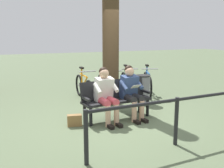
% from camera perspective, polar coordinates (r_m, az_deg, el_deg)
% --- Properties ---
extents(ground_plane, '(40.00, 40.00, 0.00)m').
position_cam_1_polar(ground_plane, '(6.04, 1.25, -7.67)').
color(ground_plane, '#566647').
extents(bench, '(1.64, 0.63, 0.87)m').
position_cam_1_polar(bench, '(6.05, 0.72, -2.64)').
color(bench, black).
rests_on(bench, ground).
extents(person_reading, '(0.52, 0.79, 1.20)m').
position_cam_1_polar(person_reading, '(6.03, 4.12, -1.16)').
color(person_reading, '#334772').
rests_on(person_reading, ground).
extents(person_companion, '(0.52, 0.79, 1.20)m').
position_cam_1_polar(person_companion, '(5.73, -1.33, -1.80)').
color(person_companion, white).
rests_on(person_companion, ground).
extents(handbag, '(0.32, 0.19, 0.24)m').
position_cam_1_polar(handbag, '(5.68, -8.03, -7.71)').
color(handbag, olive).
rests_on(handbag, ground).
extents(tree_trunk, '(0.44, 0.44, 3.92)m').
position_cam_1_polar(tree_trunk, '(7.12, -0.29, 11.21)').
color(tree_trunk, '#4C3823').
rests_on(tree_trunk, ground).
extents(litter_bin, '(0.41, 0.41, 0.78)m').
position_cam_1_polar(litter_bin, '(7.39, 6.60, -1.09)').
color(litter_bin, slate).
rests_on(litter_bin, ground).
extents(bicycle_red, '(0.72, 1.58, 0.94)m').
position_cam_1_polar(bicycle_red, '(8.37, 7.59, 0.08)').
color(bicycle_red, black).
rests_on(bicycle_red, ground).
extents(bicycle_green, '(0.55, 1.65, 0.94)m').
position_cam_1_polar(bicycle_green, '(8.28, 3.16, 0.04)').
color(bicycle_green, black).
rests_on(bicycle_green, ground).
extents(bicycle_orange, '(0.48, 1.68, 0.94)m').
position_cam_1_polar(bicycle_orange, '(7.80, -0.85, -0.63)').
color(bicycle_orange, black).
rests_on(bicycle_orange, ground).
extents(bicycle_black, '(0.48, 1.68, 0.94)m').
position_cam_1_polar(bicycle_black, '(7.79, -6.08, -0.71)').
color(bicycle_black, black).
rests_on(bicycle_black, ground).
extents(railing_fence, '(3.37, 0.28, 0.85)m').
position_cam_1_polar(railing_fence, '(4.71, 13.68, -5.77)').
color(railing_fence, black).
rests_on(railing_fence, ground).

